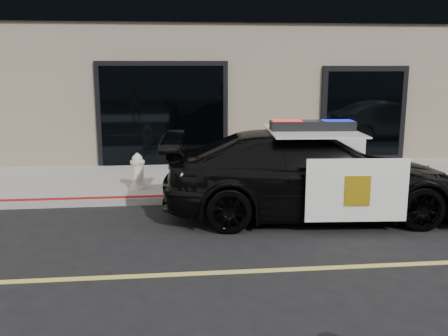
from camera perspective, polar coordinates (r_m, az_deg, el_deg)
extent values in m
plane|color=black|center=(6.97, 1.00, -11.83)|extent=(120.00, 120.00, 0.00)
cube|color=gray|center=(11.92, -2.12, -1.39)|extent=(60.00, 3.50, 0.15)
imported|color=black|center=(9.38, 9.86, -0.69)|extent=(2.98, 5.78, 1.59)
cube|color=white|center=(8.44, 14.96, -2.49)|extent=(1.69, 0.16, 1.06)
cube|color=white|center=(10.58, 11.39, 0.53)|extent=(1.69, 0.16, 1.06)
cube|color=white|center=(9.24, 10.03, 4.20)|extent=(1.72, 2.01, 0.03)
cube|color=gold|center=(8.41, 15.02, -2.55)|extent=(0.42, 0.04, 0.50)
cube|color=black|center=(9.23, 10.05, 4.77)|extent=(1.55, 0.50, 0.19)
cube|color=red|center=(9.14, 7.21, 4.88)|extent=(0.55, 0.38, 0.17)
cube|color=#0C19CC|center=(9.33, 12.85, 4.82)|extent=(0.55, 0.38, 0.17)
cylinder|color=beige|center=(10.93, -9.77, -2.16)|extent=(0.35, 0.35, 0.08)
cylinder|color=beige|center=(10.86, -9.82, -0.70)|extent=(0.26, 0.26, 0.49)
cylinder|color=beige|center=(10.81, -9.87, 0.68)|extent=(0.31, 0.31, 0.06)
sphere|color=beige|center=(10.80, -9.88, 0.99)|extent=(0.23, 0.23, 0.23)
cylinder|color=beige|center=(10.78, -9.90, 1.50)|extent=(0.07, 0.07, 0.07)
cylinder|color=beige|center=(11.01, -9.78, -0.16)|extent=(0.13, 0.12, 0.13)
cylinder|color=beige|center=(10.68, -9.89, -0.53)|extent=(0.13, 0.12, 0.13)
cylinder|color=beige|center=(10.67, -9.89, -0.93)|extent=(0.17, 0.14, 0.17)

